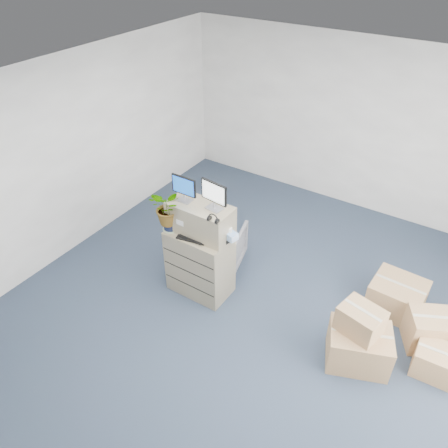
{
  "coord_description": "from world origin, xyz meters",
  "views": [
    {
      "loc": [
        1.8,
        -3.18,
        4.23
      ],
      "look_at": [
        -0.51,
        0.4,
        1.16
      ],
      "focal_mm": 35.0,
      "sensor_mm": 36.0,
      "label": 1
    }
  ],
  "objects_px": {
    "keyboard": "(192,238)",
    "potted_plant": "(169,212)",
    "filing_cabinet_lower": "(200,262)",
    "water_bottle": "(210,228)",
    "monitor_left": "(184,188)",
    "monitor_right": "(214,194)",
    "office_chair": "(219,243)"
  },
  "relations": [
    {
      "from": "office_chair",
      "to": "filing_cabinet_lower",
      "type": "bearing_deg",
      "value": 84.59
    },
    {
      "from": "keyboard",
      "to": "office_chair",
      "type": "height_order",
      "value": "keyboard"
    },
    {
      "from": "filing_cabinet_lower",
      "to": "keyboard",
      "type": "height_order",
      "value": "keyboard"
    },
    {
      "from": "filing_cabinet_lower",
      "to": "monitor_left",
      "type": "relative_size",
      "value": 2.8
    },
    {
      "from": "filing_cabinet_lower",
      "to": "monitor_left",
      "type": "height_order",
      "value": "monitor_left"
    },
    {
      "from": "potted_plant",
      "to": "office_chair",
      "type": "distance_m",
      "value": 1.16
    },
    {
      "from": "potted_plant",
      "to": "monitor_left",
      "type": "bearing_deg",
      "value": 43.83
    },
    {
      "from": "monitor_right",
      "to": "keyboard",
      "type": "relative_size",
      "value": 0.96
    },
    {
      "from": "filing_cabinet_lower",
      "to": "office_chair",
      "type": "height_order",
      "value": "filing_cabinet_lower"
    },
    {
      "from": "monitor_right",
      "to": "water_bottle",
      "type": "xyz_separation_m",
      "value": [
        -0.06,
        -0.02,
        -0.49
      ]
    },
    {
      "from": "water_bottle",
      "to": "filing_cabinet_lower",
      "type": "bearing_deg",
      "value": -155.93
    },
    {
      "from": "filing_cabinet_lower",
      "to": "water_bottle",
      "type": "bearing_deg",
      "value": 24.26
    },
    {
      "from": "keyboard",
      "to": "potted_plant",
      "type": "xyz_separation_m",
      "value": [
        -0.35,
        0.01,
        0.25
      ]
    },
    {
      "from": "monitor_left",
      "to": "monitor_right",
      "type": "height_order",
      "value": "monitor_right"
    },
    {
      "from": "keyboard",
      "to": "water_bottle",
      "type": "distance_m",
      "value": 0.25
    },
    {
      "from": "monitor_right",
      "to": "water_bottle",
      "type": "height_order",
      "value": "monitor_right"
    },
    {
      "from": "filing_cabinet_lower",
      "to": "monitor_left",
      "type": "bearing_deg",
      "value": 173.17
    },
    {
      "from": "monitor_left",
      "to": "water_bottle",
      "type": "relative_size",
      "value": 1.51
    },
    {
      "from": "monitor_left",
      "to": "water_bottle",
      "type": "height_order",
      "value": "monitor_left"
    },
    {
      "from": "office_chair",
      "to": "monitor_right",
      "type": "bearing_deg",
      "value": 103.54
    },
    {
      "from": "water_bottle",
      "to": "potted_plant",
      "type": "bearing_deg",
      "value": -160.75
    },
    {
      "from": "monitor_left",
      "to": "monitor_right",
      "type": "relative_size",
      "value": 0.92
    },
    {
      "from": "monitor_left",
      "to": "keyboard",
      "type": "relative_size",
      "value": 0.88
    },
    {
      "from": "monitor_left",
      "to": "office_chair",
      "type": "bearing_deg",
      "value": 78.7
    },
    {
      "from": "potted_plant",
      "to": "monitor_right",
      "type": "bearing_deg",
      "value": 18.93
    },
    {
      "from": "keyboard",
      "to": "office_chair",
      "type": "xyz_separation_m",
      "value": [
        -0.09,
        0.73,
        -0.61
      ]
    },
    {
      "from": "monitor_left",
      "to": "office_chair",
      "type": "height_order",
      "value": "monitor_left"
    },
    {
      "from": "keyboard",
      "to": "water_bottle",
      "type": "height_order",
      "value": "water_bottle"
    },
    {
      "from": "filing_cabinet_lower",
      "to": "keyboard",
      "type": "bearing_deg",
      "value": -94.49
    },
    {
      "from": "monitor_left",
      "to": "monitor_right",
      "type": "xyz_separation_m",
      "value": [
        0.4,
        0.05,
        0.02
      ]
    },
    {
      "from": "filing_cabinet_lower",
      "to": "monitor_left",
      "type": "xyz_separation_m",
      "value": [
        -0.21,
        0.03,
        1.06
      ]
    },
    {
      "from": "monitor_left",
      "to": "office_chair",
      "type": "xyz_separation_m",
      "value": [
        0.11,
        0.59,
        -1.19
      ]
    }
  ]
}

